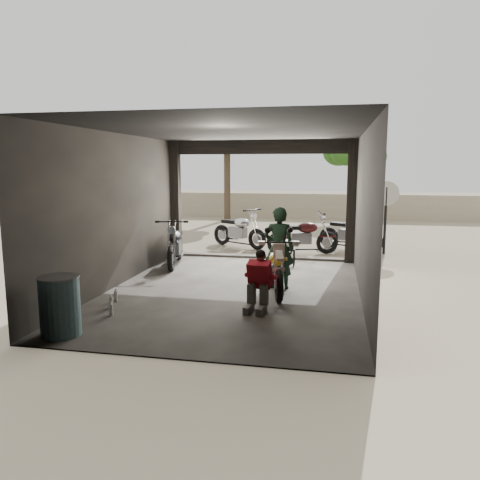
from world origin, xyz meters
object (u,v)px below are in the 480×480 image
at_px(stool, 288,251).
at_px(oil_drum, 60,307).
at_px(outside_bike_c, 350,230).
at_px(helmet, 289,244).
at_px(outside_bike_b, 303,233).
at_px(mechanic, 258,283).
at_px(rider, 279,248).
at_px(sign_post, 386,206).
at_px(main_bike, 276,265).
at_px(outside_bike_a, 239,228).
at_px(left_bike, 175,242).

bearing_deg(stool, oil_drum, -117.34).
xyz_separation_m(outside_bike_c, helmet, (-1.59, -2.77, -0.01)).
bearing_deg(outside_bike_b, mechanic, 161.18).
bearing_deg(outside_bike_b, rider, 162.06).
xyz_separation_m(rider, sign_post, (2.54, 4.48, 0.54)).
bearing_deg(main_bike, outside_bike_a, 97.58).
xyz_separation_m(mechanic, sign_post, (2.72, 6.08, 0.87)).
relative_size(outside_bike_a, outside_bike_c, 1.02).
height_order(main_bike, stool, main_bike).
bearing_deg(outside_bike_c, sign_post, -88.46).
relative_size(outside_bike_b, oil_drum, 1.99).
distance_m(main_bike, outside_bike_a, 5.48).
xyz_separation_m(outside_bike_b, sign_post, (2.31, 0.46, 0.78)).
bearing_deg(rider, left_bike, -30.41).
bearing_deg(left_bike, outside_bike_b, 24.51).
relative_size(left_bike, outside_bike_a, 0.98).
height_order(main_bike, outside_bike_c, outside_bike_c).
height_order(main_bike, left_bike, left_bike).
bearing_deg(outside_bike_a, left_bike, -169.96).
bearing_deg(oil_drum, stool, 62.66).
bearing_deg(mechanic, sign_post, 72.88).
bearing_deg(sign_post, mechanic, -113.04).
bearing_deg(main_bike, helmet, 78.03).
xyz_separation_m(left_bike, mechanic, (2.69, -3.39, -0.09)).
bearing_deg(stool, mechanic, -92.61).
distance_m(outside_bike_c, stool, 3.22).
height_order(rider, helmet, rider).
bearing_deg(outside_bike_b, outside_bike_c, -71.14).
xyz_separation_m(rider, stool, (-0.01, 2.14, -0.45)).
height_order(outside_bike_c, stool, outside_bike_c).
distance_m(left_bike, rider, 3.38).
bearing_deg(outside_bike_c, stool, 176.93).
relative_size(left_bike, outside_bike_c, 1.00).
bearing_deg(stool, left_bike, -172.90).
relative_size(helmet, oil_drum, 0.29).
relative_size(outside_bike_a, helmet, 6.97).
height_order(outside_bike_b, mechanic, outside_bike_b).
bearing_deg(mechanic, left_bike, 135.38).
distance_m(outside_bike_c, sign_post, 1.31).
relative_size(outside_bike_b, outside_bike_c, 1.00).
xyz_separation_m(left_bike, sign_post, (5.40, 2.69, 0.79)).
relative_size(outside_bike_c, stool, 3.73).
bearing_deg(oil_drum, helmet, 62.60).
relative_size(main_bike, outside_bike_a, 0.95).
height_order(stool, oil_drum, oil_drum).
bearing_deg(outside_bike_b, stool, 158.17).
height_order(outside_bike_a, helmet, outside_bike_a).
relative_size(left_bike, rider, 1.05).
xyz_separation_m(mechanic, helmet, (0.18, 3.75, 0.08)).
bearing_deg(stool, rider, -89.80).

